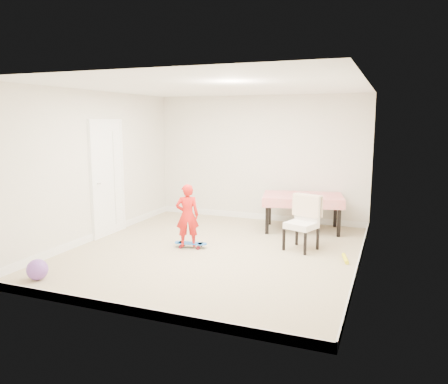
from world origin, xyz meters
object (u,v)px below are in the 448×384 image
at_px(dining_chair, 301,223).
at_px(child, 187,217).
at_px(balloon, 37,270).
at_px(dining_table, 302,213).
at_px(skateboard, 191,245).

bearing_deg(dining_chair, child, -142.21).
height_order(child, balloon, child).
xyz_separation_m(dining_table, skateboard, (-1.50, -1.82, -0.30)).
distance_m(dining_table, skateboard, 2.38).
xyz_separation_m(dining_table, balloon, (-2.75, -3.90, -0.21)).
bearing_deg(dining_table, child, -141.44).
xyz_separation_m(dining_chair, balloon, (-2.99, -2.61, -0.31)).
bearing_deg(dining_table, dining_chair, -91.70).
relative_size(dining_table, skateboard, 2.66).
bearing_deg(skateboard, dining_table, 41.81).
height_order(dining_chair, child, child).
xyz_separation_m(dining_table, child, (-1.53, -1.86, 0.17)).
height_order(skateboard, balloon, balloon).
relative_size(dining_chair, child, 0.87).
distance_m(dining_chair, child, 1.86).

